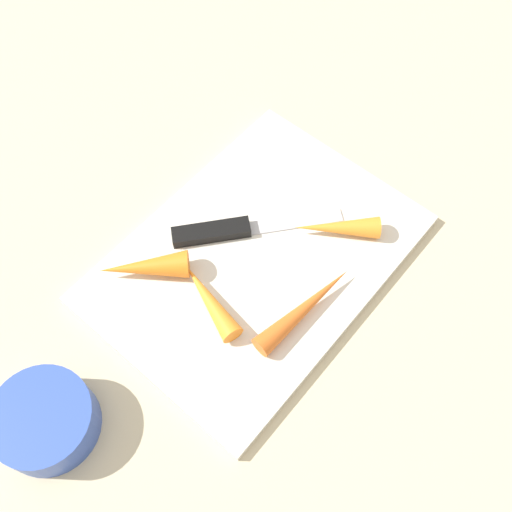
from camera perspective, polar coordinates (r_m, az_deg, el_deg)
The scene contains 8 objects.
ground_plane at distance 0.68m, azimuth -0.00°, elevation -0.49°, with size 1.40×1.40×0.00m, color #C6B793.
cutting_board at distance 0.67m, azimuth -0.00°, elevation -0.25°, with size 0.36×0.26×0.01m, color silver.
knife at distance 0.68m, azimuth -3.24°, elevation 2.46°, with size 0.17×0.14×0.01m.
carrot_longest at distance 0.63m, azimuth 4.76°, elevation -5.03°, with size 0.02×0.02×0.13m, color orange.
carrot_shortest at distance 0.68m, azimuth 7.82°, elevation 2.74°, with size 0.03×0.03×0.10m, color orange.
carrot_long at distance 0.63m, azimuth -4.60°, elevation -4.19°, with size 0.02×0.02×0.10m, color orange.
carrot_short at distance 0.66m, azimuth -10.77°, elevation -1.08°, with size 0.03×0.03×0.10m, color orange.
small_bowl at distance 0.63m, azimuth -19.71°, elevation -14.77°, with size 0.10×0.10×0.04m, color #3351B2.
Camera 1 is at (0.25, 0.21, 0.60)m, focal length 41.35 mm.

